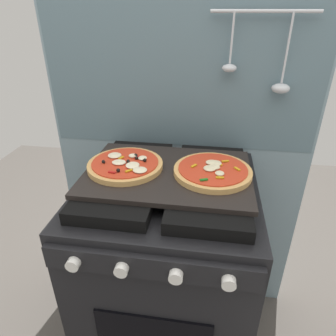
{
  "coord_description": "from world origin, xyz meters",
  "views": [
    {
      "loc": [
        0.13,
        -0.86,
        1.39
      ],
      "look_at": [
        0.0,
        0.0,
        0.93
      ],
      "focal_mm": 32.15,
      "sensor_mm": 36.0,
      "label": 1
    }
  ],
  "objects_px": {
    "pizza_right": "(213,171)",
    "pizza_left": "(126,164)",
    "baking_tray": "(168,173)",
    "stove": "(168,272)"
  },
  "relations": [
    {
      "from": "stove",
      "to": "baking_tray",
      "type": "distance_m",
      "value": 0.46
    },
    {
      "from": "stove",
      "to": "pizza_right",
      "type": "xyz_separation_m",
      "value": [
        0.15,
        0.0,
        0.48
      ]
    },
    {
      "from": "pizza_right",
      "to": "pizza_left",
      "type": "bearing_deg",
      "value": 179.99
    },
    {
      "from": "baking_tray",
      "to": "pizza_right",
      "type": "distance_m",
      "value": 0.15
    },
    {
      "from": "baking_tray",
      "to": "pizza_right",
      "type": "relative_size",
      "value": 2.15
    },
    {
      "from": "stove",
      "to": "baking_tray",
      "type": "relative_size",
      "value": 1.67
    },
    {
      "from": "baking_tray",
      "to": "pizza_left",
      "type": "bearing_deg",
      "value": 179.78
    },
    {
      "from": "pizza_left",
      "to": "pizza_right",
      "type": "distance_m",
      "value": 0.29
    },
    {
      "from": "stove",
      "to": "pizza_left",
      "type": "height_order",
      "value": "pizza_left"
    },
    {
      "from": "stove",
      "to": "pizza_right",
      "type": "relative_size",
      "value": 3.59
    }
  ]
}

